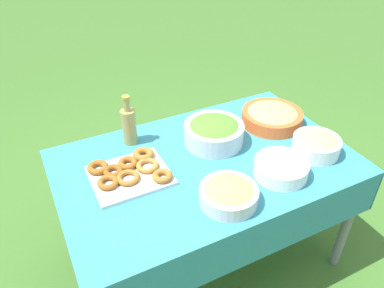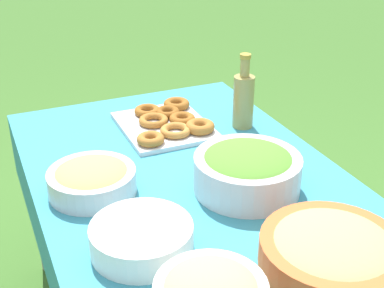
{
  "view_description": "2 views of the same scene",
  "coord_description": "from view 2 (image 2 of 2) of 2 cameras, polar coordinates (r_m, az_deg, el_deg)",
  "views": [
    {
      "loc": [
        0.71,
        1.25,
        1.84
      ],
      "look_at": [
        0.05,
        -0.05,
        0.79
      ],
      "focal_mm": 35.0,
      "sensor_mm": 36.0,
      "label": 1
    },
    {
      "loc": [
        -1.26,
        0.55,
        1.53
      ],
      "look_at": [
        0.08,
        -0.03,
        0.78
      ],
      "focal_mm": 50.0,
      "sensor_mm": 36.0,
      "label": 2
    }
  ],
  "objects": [
    {
      "name": "salad_bowl",
      "position": [
        1.53,
        5.92,
        -2.7
      ],
      "size": [
        0.31,
        0.31,
        0.13
      ],
      "color": "silver",
      "rests_on": "picnic_table"
    },
    {
      "name": "plate_stack",
      "position": [
        1.31,
        -5.39,
        -9.97
      ],
      "size": [
        0.25,
        0.25,
        0.07
      ],
      "color": "white",
      "rests_on": "picnic_table"
    },
    {
      "name": "olive_oil_bottle",
      "position": [
        1.91,
        5.52,
        4.82
      ],
      "size": [
        0.07,
        0.07,
        0.27
      ],
      "color": "#998E4C",
      "rests_on": "picnic_table"
    },
    {
      "name": "picnic_table",
      "position": [
        1.65,
        0.01,
        -6.49
      ],
      "size": [
        1.43,
        0.91,
        0.71
      ],
      "color": "teal",
      "rests_on": "ground_plane"
    },
    {
      "name": "fruit_bowl",
      "position": [
        1.55,
        -10.63,
        -3.68
      ],
      "size": [
        0.25,
        0.25,
        0.09
      ],
      "color": "silver",
      "rests_on": "picnic_table"
    },
    {
      "name": "donut_platter",
      "position": [
        1.92,
        -2.59,
        2.28
      ],
      "size": [
        0.37,
        0.33,
        0.05
      ],
      "color": "silver",
      "rests_on": "picnic_table"
    },
    {
      "name": "bread_bowl",
      "position": [
        1.29,
        14.72,
        -10.97
      ],
      "size": [
        0.34,
        0.34,
        0.09
      ],
      "color": "#E05B28",
      "rests_on": "picnic_table"
    }
  ]
}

